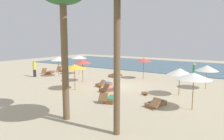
% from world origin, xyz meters
% --- Properties ---
extents(ground_plane, '(60.00, 60.00, 0.00)m').
position_xyz_m(ground_plane, '(0.00, 0.00, 0.00)').
color(ground_plane, '#BCAD8E').
extents(ocean_water, '(48.00, 16.00, 0.06)m').
position_xyz_m(ocean_water, '(0.00, 17.00, 0.03)').
color(ocean_water, '#3D6075').
rests_on(ocean_water, ground_plane).
extents(umbrella_0, '(1.90, 1.90, 2.31)m').
position_xyz_m(umbrella_0, '(-7.30, 3.06, 2.12)').
color(umbrella_0, olive).
rests_on(umbrella_0, ground_plane).
extents(umbrella_1, '(1.75, 1.75, 2.23)m').
position_xyz_m(umbrella_1, '(0.45, 4.61, 2.05)').
color(umbrella_1, brown).
rests_on(umbrella_1, ground_plane).
extents(umbrella_2, '(1.76, 1.76, 2.25)m').
position_xyz_m(umbrella_2, '(-3.98, -0.11, 2.04)').
color(umbrella_2, brown).
rests_on(umbrella_2, ground_plane).
extents(umbrella_3, '(1.93, 1.93, 2.05)m').
position_xyz_m(umbrella_3, '(6.96, 3.25, 1.80)').
color(umbrella_3, olive).
rests_on(umbrella_3, ground_plane).
extents(umbrella_4, '(2.09, 2.09, 2.29)m').
position_xyz_m(umbrella_4, '(7.35, -3.22, 2.09)').
color(umbrella_4, brown).
rests_on(umbrella_4, ground_plane).
extents(umbrella_5, '(1.89, 1.89, 2.09)m').
position_xyz_m(umbrella_5, '(5.67, -0.22, 1.85)').
color(umbrella_5, brown).
rests_on(umbrella_5, ground_plane).
extents(umbrella_6, '(2.03, 2.03, 2.18)m').
position_xyz_m(umbrella_6, '(-2.19, -3.19, 1.98)').
color(umbrella_6, brown).
rests_on(umbrella_6, ground_plane).
extents(umbrella_7, '(1.71, 1.71, 2.29)m').
position_xyz_m(umbrella_7, '(-8.21, 0.63, 2.05)').
color(umbrella_7, brown).
rests_on(umbrella_7, ground_plane).
extents(lounger_0, '(1.09, 1.79, 0.69)m').
position_xyz_m(lounger_0, '(5.23, -3.71, 0.18)').
color(lounger_0, olive).
rests_on(lounger_0, ground_plane).
extents(lounger_1, '(1.24, 1.78, 0.69)m').
position_xyz_m(lounger_1, '(-2.75, 4.04, 0.18)').
color(lounger_1, olive).
rests_on(lounger_1, ground_plane).
extents(lounger_2, '(0.94, 1.74, 0.73)m').
position_xyz_m(lounger_2, '(-10.72, 3.78, 0.18)').
color(lounger_2, brown).
rests_on(lounger_2, ground_plane).
extents(lounger_3, '(1.25, 1.75, 0.72)m').
position_xyz_m(lounger_3, '(-10.70, 1.43, 0.18)').
color(lounger_3, brown).
rests_on(lounger_3, ground_plane).
extents(lounger_4, '(1.08, 1.80, 0.67)m').
position_xyz_m(lounger_4, '(2.24, -4.46, 0.18)').
color(lounger_4, brown).
rests_on(lounger_4, ground_plane).
extents(lounger_5, '(1.07, 1.75, 0.73)m').
position_xyz_m(lounger_5, '(0.43, -2.09, 0.18)').
color(lounger_5, brown).
rests_on(lounger_5, ground_plane).
extents(lounger_6, '(1.14, 1.80, 0.67)m').
position_xyz_m(lounger_6, '(-1.01, -0.65, 0.18)').
color(lounger_6, olive).
rests_on(lounger_6, ground_plane).
extents(person_0, '(0.34, 0.34, 1.85)m').
position_xyz_m(person_0, '(5.30, 6.10, 0.96)').
color(person_0, yellow).
rests_on(person_0, ground_plane).
extents(person_1, '(0.49, 0.49, 1.88)m').
position_xyz_m(person_1, '(-10.39, -0.94, 0.94)').
color(person_1, '#26262D').
rests_on(person_1, ground_plane).
extents(dog, '(0.65, 0.51, 0.31)m').
position_xyz_m(dog, '(3.52, -1.58, 0.16)').
color(dog, olive).
rests_on(dog, ground_plane).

